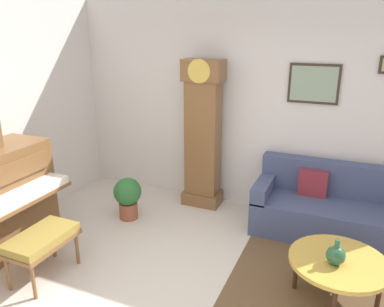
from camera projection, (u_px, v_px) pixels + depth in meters
name	position (u px, v px, depth m)	size (l,w,h in m)	color
wall_back	(254.00, 106.00, 4.96)	(5.30, 0.13, 2.80)	silver
area_rug	(341.00, 294.00, 3.51)	(2.10, 1.50, 0.01)	brown
piano_bench	(41.00, 240.00, 3.66)	(0.42, 0.70, 0.48)	brown
grandfather_clock	(203.00, 139.00, 5.08)	(0.52, 0.34, 2.03)	brown
couch	(335.00, 210.00, 4.48)	(1.90, 0.80, 0.84)	#424C70
coffee_table	(339.00, 263.00, 3.35)	(0.88, 0.88, 0.41)	gold
green_jug	(336.00, 255.00, 3.26)	(0.17, 0.17, 0.24)	#234C33
potted_plant	(128.00, 196.00, 4.85)	(0.36, 0.36, 0.56)	#935138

